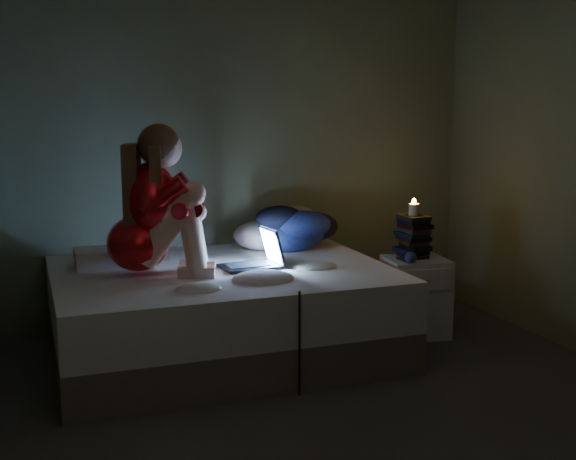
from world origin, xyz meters
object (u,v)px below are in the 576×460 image
candle (414,210)px  phone (407,260)px  laptop (250,248)px  bed (222,312)px  woman (136,200)px  nightstand (415,297)px

candle → phone: candle is taller
laptop → bed: bearing=153.6°
bed → laptop: bearing=-20.2°
phone → candle: bearing=38.2°
bed → candle: 1.48m
woman → candle: (1.88, 0.01, -0.16)m
bed → phone: (1.26, -0.11, 0.26)m
nightstand → phone: size_ratio=3.86×
woman → candle: 1.88m
woman → nightstand: 2.02m
laptop → nightstand: size_ratio=0.68×
nightstand → phone: bearing=-148.9°
woman → phone: size_ratio=6.50×
laptop → candle: size_ratio=4.58×
laptop → nightstand: bearing=-6.5°
bed → laptop: laptop is taller
bed → nightstand: (1.36, -0.07, -0.01)m
bed → nightstand: 1.36m
nightstand → woman: bearing=-173.8°
nightstand → phone: phone is taller
candle → laptop: bearing=-177.1°
bed → phone: bed is taller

